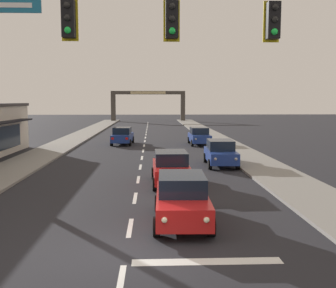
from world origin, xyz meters
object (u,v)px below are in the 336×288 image
at_px(sedan_oncoming_far, 122,136).
at_px(sedan_parked_nearest_kerb, 221,153).
at_px(sedan_third_in_queue, 171,168).
at_px(sedan_parked_mid_kerb, 199,136).
at_px(traffic_signal_mast, 240,50).
at_px(sedan_lead_at_stop_bar, 182,198).
at_px(town_gateway_arch, 148,101).

bearing_deg(sedan_oncoming_far, sedan_parked_nearest_kerb, -60.27).
height_order(sedan_third_in_queue, sedan_parked_mid_kerb, same).
relative_size(traffic_signal_mast, sedan_lead_at_stop_bar, 2.39).
distance_m(sedan_oncoming_far, sedan_parked_nearest_kerb, 14.85).
distance_m(sedan_third_in_queue, sedan_parked_mid_kerb, 18.40).
bearing_deg(sedan_parked_nearest_kerb, sedan_parked_mid_kerb, 89.61).
height_order(sedan_lead_at_stop_bar, sedan_parked_mid_kerb, same).
bearing_deg(sedan_lead_at_stop_bar, traffic_signal_mast, -69.01).
bearing_deg(sedan_parked_nearest_kerb, sedan_third_in_queue, -121.76).
distance_m(sedan_parked_nearest_kerb, sedan_parked_mid_kerb, 12.34).
distance_m(sedan_third_in_queue, sedan_parked_nearest_kerb, 6.71).
bearing_deg(sedan_parked_mid_kerb, town_gateway_arch, 96.88).
height_order(sedan_lead_at_stop_bar, sedan_parked_nearest_kerb, same).
distance_m(traffic_signal_mast, town_gateway_arch, 71.82).
xyz_separation_m(sedan_lead_at_stop_bar, sedan_oncoming_far, (-3.90, 24.92, 0.00)).
relative_size(sedan_lead_at_stop_bar, sedan_parked_mid_kerb, 1.00).
xyz_separation_m(sedan_oncoming_far, sedan_parked_mid_kerb, (7.45, -0.55, 0.00)).
bearing_deg(traffic_signal_mast, town_gateway_arch, 92.41).
height_order(sedan_lead_at_stop_bar, sedan_third_in_queue, same).
distance_m(traffic_signal_mast, sedan_oncoming_far, 28.97).
distance_m(traffic_signal_mast, sedan_parked_mid_kerb, 28.06).
bearing_deg(town_gateway_arch, sedan_third_in_queue, -88.42).
xyz_separation_m(sedan_parked_nearest_kerb, town_gateway_arch, (-5.25, 56.51, 3.25)).
xyz_separation_m(sedan_oncoming_far, sedan_parked_nearest_kerb, (7.36, -12.89, 0.00)).
bearing_deg(sedan_parked_mid_kerb, sedan_parked_nearest_kerb, -90.39).
distance_m(sedan_oncoming_far, town_gateway_arch, 43.79).
bearing_deg(sedan_parked_mid_kerb, traffic_signal_mast, -94.80).
height_order(sedan_oncoming_far, sedan_parked_nearest_kerb, same).
distance_m(sedan_lead_at_stop_bar, sedan_oncoming_far, 25.23).
distance_m(traffic_signal_mast, sedan_lead_at_stop_bar, 5.81).
height_order(sedan_third_in_queue, town_gateway_arch, town_gateway_arch).
bearing_deg(sedan_third_in_queue, sedan_lead_at_stop_bar, -89.37).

